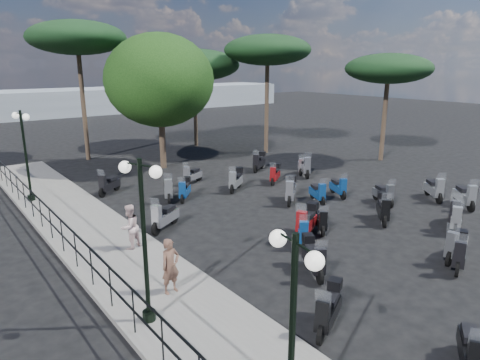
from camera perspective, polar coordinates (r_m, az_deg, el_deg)
ground at (r=16.13m, az=9.35°, el=-6.87°), size 120.00×120.00×0.00m
sidewalk at (r=15.08m, az=-17.08°, el=-8.66°), size 3.00×30.00×0.15m
railing at (r=14.25m, az=-21.96°, el=-6.97°), size 0.04×26.04×1.10m
lamp_post_0 at (r=6.54m, az=6.95°, el=-19.98°), size 0.38×1.08×3.68m
lamp_post_1 at (r=9.84m, az=-12.70°, el=-6.77°), size 0.61×1.09×3.92m
lamp_post_2 at (r=20.69m, az=-26.73°, el=3.59°), size 0.51×1.14×3.98m
woman at (r=11.54m, az=-9.26°, el=-11.26°), size 0.59×0.43×1.50m
pedestrian_far at (r=14.43m, az=-14.49°, el=-6.05°), size 0.89×0.81×1.49m
scooter_1 at (r=12.93m, az=9.78°, el=-10.22°), size 1.00×1.52×1.33m
scooter_2 at (r=10.55m, az=11.68°, el=-16.61°), size 1.53×0.95×1.32m
scooter_3 at (r=16.24m, az=-10.05°, el=-4.90°), size 1.59×1.03×1.41m
scooter_4 at (r=19.65m, az=-9.49°, el=-1.29°), size 1.00×1.63×1.42m
scooter_5 at (r=21.24m, az=-17.09°, el=-0.60°), size 1.43×1.08×1.34m
scooter_6 at (r=10.30m, az=28.38°, el=-19.44°), size 1.46×0.99×1.32m
scooter_7 at (r=14.67m, az=27.22°, el=-8.59°), size 1.59×0.89×1.34m
scooter_8 at (r=14.90m, az=8.35°, el=-6.70°), size 1.22×1.30×1.29m
scooter_9 at (r=15.47m, az=8.87°, el=-5.62°), size 1.71×1.03×1.47m
scooter_10 at (r=19.63m, az=-7.37°, el=-1.32°), size 1.15×1.24×1.23m
scooter_11 at (r=22.22m, az=-6.41°, el=0.60°), size 1.50×0.79×1.26m
scooter_13 at (r=15.20m, az=26.79°, el=-7.83°), size 1.73×0.64×1.39m
scooter_14 at (r=16.13m, az=10.76°, el=-5.37°), size 1.01×1.21×1.18m
scooter_15 at (r=17.67m, az=18.54°, el=-3.70°), size 1.40×1.27×1.38m
scooter_16 at (r=20.90m, az=-0.55°, el=-0.04°), size 1.45×1.16×1.35m
scooter_17 at (r=22.28m, az=4.68°, el=0.74°), size 1.32×1.02×1.22m
scooter_20 at (r=17.77m, az=26.81°, el=-4.60°), size 1.60×0.95×1.39m
scooter_21 at (r=19.43m, az=10.33°, el=-1.71°), size 0.82×1.47×1.25m
scooter_22 at (r=19.22m, az=6.80°, el=-1.41°), size 1.49×1.31×1.44m
scooter_23 at (r=24.82m, az=2.55°, el=2.40°), size 1.51×1.06×1.35m
scooter_25 at (r=18.23m, az=26.71°, el=-4.00°), size 1.76×0.97×1.49m
scooter_26 at (r=20.81m, az=27.79°, el=-1.94°), size 1.22×1.47×1.43m
scooter_27 at (r=19.88m, az=18.62°, el=-1.84°), size 0.87×1.52×1.30m
scooter_28 at (r=23.84m, az=8.59°, el=1.72°), size 1.11×1.65×1.49m
scooter_29 at (r=24.36m, az=8.53°, el=1.79°), size 1.42×0.82×1.22m
scooter_30 at (r=20.46m, az=12.99°, el=-0.99°), size 0.82×1.47×1.25m
scooter_31 at (r=21.36m, az=24.47°, el=-1.14°), size 1.22×1.47×1.43m
broadleaf_tree at (r=25.35m, az=-10.68°, el=12.91°), size 6.20×6.20×7.74m
pine_0 at (r=32.33m, az=-6.13°, el=14.98°), size 6.61×6.61×7.09m
pine_1 at (r=29.54m, az=3.70°, el=16.87°), size 5.78×5.78×7.92m
pine_2 at (r=28.95m, az=-20.91°, el=17.26°), size 5.91×5.91×8.58m
pine_3 at (r=28.58m, az=19.20°, el=13.82°), size 5.28×5.28×6.67m
distant_hills at (r=56.38m, az=-26.48°, el=9.06°), size 70.00×8.00×3.00m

